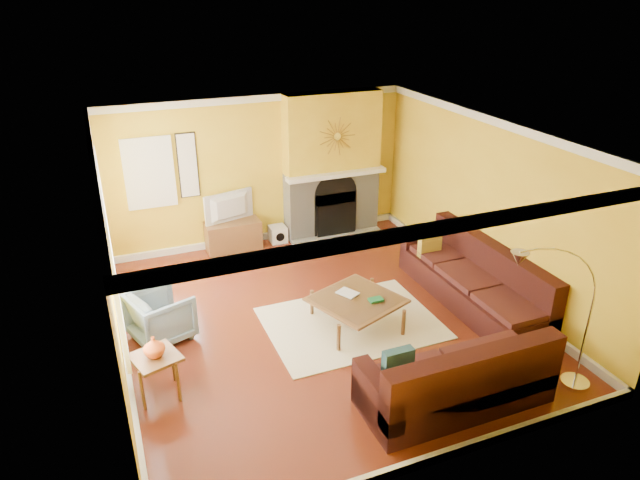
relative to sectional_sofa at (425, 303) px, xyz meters
name	(u,v)px	position (x,y,z in m)	size (l,w,h in m)	color
floor	(321,318)	(-1.20, 0.85, -0.46)	(5.50, 6.00, 0.02)	maroon
ceiling	(321,135)	(-1.20, 0.85, 2.26)	(5.50, 6.00, 0.02)	white
wall_back	(258,171)	(-1.20, 3.86, 0.90)	(5.50, 0.02, 2.70)	yellow
wall_front	(444,357)	(-1.20, -2.16, 0.90)	(5.50, 0.02, 2.70)	yellow
wall_left	(107,268)	(-3.96, 0.85, 0.90)	(0.02, 6.00, 2.70)	yellow
wall_right	(489,206)	(1.56, 0.85, 0.90)	(0.02, 6.00, 2.70)	yellow
baseboard	(321,314)	(-1.20, 0.85, -0.39)	(5.50, 6.00, 0.12)	white
crown_molding	(321,140)	(-1.20, 0.85, 2.19)	(5.50, 6.00, 0.12)	white
window_left_near	(103,218)	(-3.92, 2.15, 1.05)	(0.06, 1.22, 1.72)	white
window_left_far	(112,279)	(-3.92, 0.25, 1.05)	(0.06, 1.22, 1.72)	white
window_back	(149,173)	(-3.10, 3.81, 1.10)	(0.82, 0.06, 1.22)	white
wall_art	(188,166)	(-2.45, 3.82, 1.15)	(0.34, 0.04, 1.14)	white
fireplace	(332,166)	(0.15, 3.65, 0.90)	(1.80, 0.40, 2.70)	gray
mantel	(337,174)	(0.15, 3.41, 0.80)	(1.92, 0.22, 0.08)	white
hearth	(343,242)	(0.15, 3.10, -0.42)	(1.80, 0.70, 0.06)	gray
sunburst	(337,137)	(0.15, 3.42, 1.50)	(0.70, 0.04, 0.70)	olive
rug	(351,323)	(-0.85, 0.55, -0.44)	(2.40, 1.80, 0.02)	beige
sectional_sofa	(425,303)	(0.00, 0.00, 0.00)	(3.10, 3.70, 0.90)	#361311
coffee_table	(356,312)	(-0.80, 0.50, -0.24)	(1.08, 1.08, 0.43)	white
media_console	(233,236)	(-1.80, 3.60, -0.18)	(0.98, 0.44, 0.54)	brown
tv	(231,208)	(-1.80, 3.60, 0.36)	(0.94, 0.12, 0.54)	black
subwoofer	(278,234)	(-0.95, 3.63, -0.30)	(0.30, 0.30, 0.30)	white
armchair	(161,316)	(-3.40, 1.20, -0.11)	(0.74, 0.76, 0.69)	gray
side_table	(158,375)	(-3.60, 0.00, -0.17)	(0.50, 0.50, 0.55)	brown
vase	(154,347)	(-3.60, 0.00, 0.23)	(0.25, 0.25, 0.26)	#E95A1E
book	(343,296)	(-0.96, 0.61, -0.01)	(0.22, 0.29, 0.03)	white
arc_lamp	(553,324)	(0.56, -1.70, 0.55)	(1.28, 0.36, 2.00)	silver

